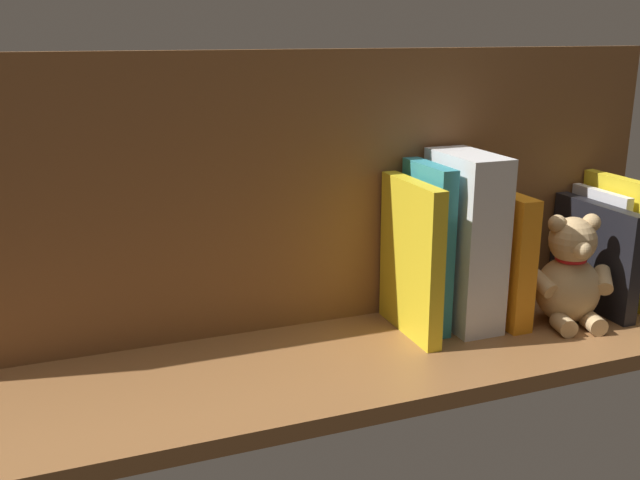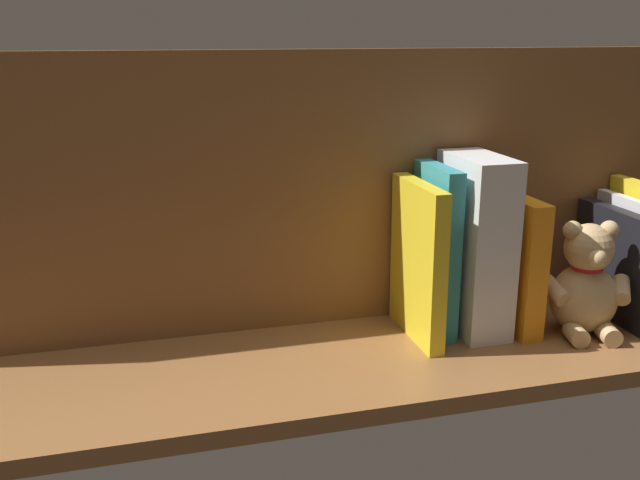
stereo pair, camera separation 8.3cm
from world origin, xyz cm
name	(u,v)px [view 2 (the right image)]	position (x,y,z in cm)	size (l,w,h in cm)	color
ground_plane	(320,365)	(0.00, 0.00, -1.10)	(116.27, 28.54, 2.20)	brown
shelf_back_panel	(297,193)	(0.00, -12.02, 19.25)	(116.27, 1.50, 38.49)	brown
book_1	(620,254)	(-47.98, -5.01, 8.69)	(1.34, 11.72, 17.38)	silver
book_2	(615,264)	(-45.22, -2.26, 8.08)	(2.18, 17.22, 16.17)	black
teddy_bear	(586,284)	(-37.73, 1.57, 7.08)	(12.70, 11.77, 16.10)	tan
book_3	(512,261)	(-29.13, -3.78, 9.49)	(3.10, 14.18, 18.99)	orange
dictionary_thick_white	(475,244)	(-23.37, -4.09, 12.37)	(6.44, 13.37, 24.73)	silver
book_4	(435,250)	(-17.95, -5.11, 11.72)	(2.41, 11.53, 23.45)	teal
book_5	(418,261)	(-14.67, -3.47, 10.82)	(2.15, 14.80, 21.65)	yellow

